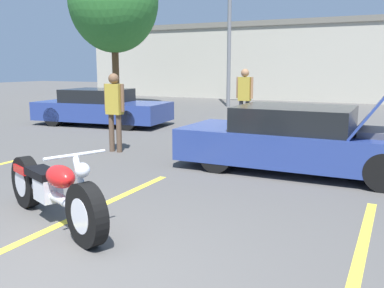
{
  "coord_description": "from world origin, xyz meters",
  "views": [
    {
      "loc": [
        2.76,
        -2.48,
        1.9
      ],
      "look_at": [
        0.11,
        2.93,
        0.8
      ],
      "focal_mm": 40.0,
      "sensor_mm": 36.0,
      "label": 1
    }
  ],
  "objects": [
    {
      "name": "spectator_by_show_car",
      "position": [
        -2.93,
        5.25,
        1.04
      ],
      "size": [
        0.52,
        0.23,
        1.75
      ],
      "color": "brown",
      "rests_on": "ground"
    },
    {
      "name": "spectator_near_motorcycle",
      "position": [
        -1.45,
        9.69,
        1.1
      ],
      "size": [
        0.52,
        0.24,
        1.83
      ],
      "color": "#333338",
      "rests_on": "ground"
    },
    {
      "name": "ground_plane",
      "position": [
        0.0,
        0.0,
        0.0
      ],
      "size": [
        80.0,
        80.0,
        0.0
      ],
      "primitive_type": "plane",
      "color": "#514F4C"
    },
    {
      "name": "show_car_hood_open",
      "position": [
        1.24,
        5.27,
        0.58
      ],
      "size": [
        4.48,
        1.76,
        2.05
      ],
      "rotation": [
        0.0,
        0.0,
        -0.0
      ],
      "color": "navy",
      "rests_on": "ground"
    },
    {
      "name": "far_building",
      "position": [
        0.0,
        23.14,
        2.34
      ],
      "size": [
        32.0,
        4.2,
        4.4
      ],
      "color": "#B2AD9E",
      "rests_on": "ground"
    },
    {
      "name": "light_pole",
      "position": [
        -4.55,
        16.52,
        4.71
      ],
      "size": [
        1.21,
        0.28,
        8.65
      ],
      "color": "slate",
      "rests_on": "ground"
    },
    {
      "name": "parked_car_left_row",
      "position": [
        -6.03,
        8.75,
        0.56
      ],
      "size": [
        4.48,
        2.28,
        1.17
      ],
      "rotation": [
        0.0,
        0.0,
        0.11
      ],
      "color": "navy",
      "rests_on": "ground"
    },
    {
      "name": "motorcycle",
      "position": [
        -0.95,
        1.25,
        0.41
      ],
      "size": [
        2.3,
        1.14,
        0.99
      ],
      "rotation": [
        0.0,
        0.0,
        -0.4
      ],
      "color": "black",
      "rests_on": "ground"
    },
    {
      "name": "parking_stripe_middle",
      "position": [
        -0.85,
        1.15,
        0.0
      ],
      "size": [
        0.12,
        5.24,
        0.01
      ],
      "primitive_type": "cube",
      "color": "yellow",
      "rests_on": "ground"
    },
    {
      "name": "tree_background",
      "position": [
        -9.45,
        14.29,
        4.87
      ],
      "size": [
        4.11,
        4.11,
        7.24
      ],
      "color": "brown",
      "rests_on": "ground"
    }
  ]
}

